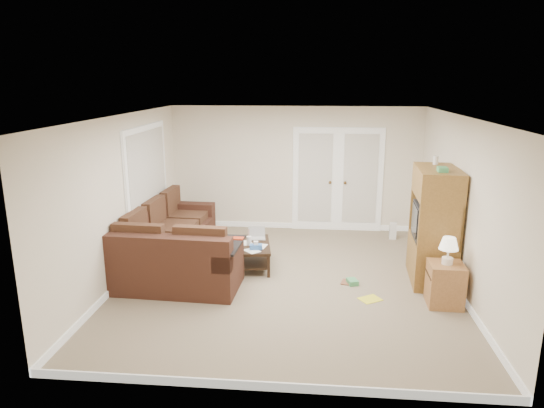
# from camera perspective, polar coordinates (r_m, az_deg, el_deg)

# --- Properties ---
(floor) EXTENTS (5.50, 5.50, 0.00)m
(floor) POSITION_cam_1_polar(r_m,az_deg,el_deg) (7.55, 1.73, -8.99)
(floor) COLOR gray
(floor) RESTS_ON ground
(ceiling) EXTENTS (5.00, 5.50, 0.02)m
(ceiling) POSITION_cam_1_polar(r_m,az_deg,el_deg) (6.95, 1.88, 10.29)
(ceiling) COLOR silver
(ceiling) RESTS_ON wall_back
(wall_left) EXTENTS (0.02, 5.50, 2.50)m
(wall_left) POSITION_cam_1_polar(r_m,az_deg,el_deg) (7.71, -17.09, 0.65)
(wall_left) COLOR white
(wall_left) RESTS_ON floor
(wall_right) EXTENTS (0.02, 5.50, 2.50)m
(wall_right) POSITION_cam_1_polar(r_m,az_deg,el_deg) (7.44, 21.41, -0.20)
(wall_right) COLOR white
(wall_right) RESTS_ON floor
(wall_back) EXTENTS (5.00, 0.02, 2.50)m
(wall_back) POSITION_cam_1_polar(r_m,az_deg,el_deg) (9.83, 2.78, 4.16)
(wall_back) COLOR white
(wall_back) RESTS_ON floor
(wall_front) EXTENTS (5.00, 0.02, 2.50)m
(wall_front) POSITION_cam_1_polar(r_m,az_deg,el_deg) (4.54, -0.34, -8.25)
(wall_front) COLOR white
(wall_front) RESTS_ON floor
(baseboards) EXTENTS (5.00, 5.50, 0.10)m
(baseboards) POSITION_cam_1_polar(r_m,az_deg,el_deg) (7.53, 1.73, -8.64)
(baseboards) COLOR white
(baseboards) RESTS_ON floor
(french_doors) EXTENTS (1.80, 0.05, 2.13)m
(french_doors) POSITION_cam_1_polar(r_m,az_deg,el_deg) (9.84, 7.71, 2.78)
(french_doors) COLOR white
(french_doors) RESTS_ON floor
(window_left) EXTENTS (0.05, 1.92, 1.42)m
(window_left) POSITION_cam_1_polar(r_m,az_deg,el_deg) (8.55, -14.52, 4.20)
(window_left) COLOR white
(window_left) RESTS_ON wall_left
(sectional_sofa) EXTENTS (2.02, 3.05, 0.91)m
(sectional_sofa) POSITION_cam_1_polar(r_m,az_deg,el_deg) (8.04, -11.79, -5.08)
(sectional_sofa) COLOR #432419
(sectional_sofa) RESTS_ON floor
(coffee_table) EXTENTS (0.63, 1.04, 0.67)m
(coffee_table) POSITION_cam_1_polar(r_m,az_deg,el_deg) (8.02, -2.05, -5.89)
(coffee_table) COLOR black
(coffee_table) RESTS_ON floor
(tv_armoire) EXTENTS (0.67, 1.13, 1.88)m
(tv_armoire) POSITION_cam_1_polar(r_m,az_deg,el_deg) (7.68, 18.50, -2.35)
(tv_armoire) COLOR olive
(tv_armoire) RESTS_ON floor
(side_cabinet) EXTENTS (0.47, 0.47, 0.97)m
(side_cabinet) POSITION_cam_1_polar(r_m,az_deg,el_deg) (7.07, 19.73, -8.51)
(side_cabinet) COLOR #A36C3C
(side_cabinet) RESTS_ON floor
(space_heater) EXTENTS (0.14, 0.12, 0.32)m
(space_heater) POSITION_cam_1_polar(r_m,az_deg,el_deg) (9.67, 14.05, -3.09)
(space_heater) COLOR white
(space_heater) RESTS_ON floor
(floor_magazine) EXTENTS (0.37, 0.35, 0.01)m
(floor_magazine) POSITION_cam_1_polar(r_m,az_deg,el_deg) (7.08, 11.47, -10.91)
(floor_magazine) COLOR yellow
(floor_magazine) RESTS_ON floor
(floor_greenbox) EXTENTS (0.19, 0.22, 0.07)m
(floor_greenbox) POSITION_cam_1_polar(r_m,az_deg,el_deg) (7.51, 9.44, -9.02)
(floor_greenbox) COLOR #469B5D
(floor_greenbox) RESTS_ON floor
(floor_book) EXTENTS (0.20, 0.24, 0.02)m
(floor_book) POSITION_cam_1_polar(r_m,az_deg,el_deg) (7.57, 8.19, -9.01)
(floor_book) COLOR brown
(floor_book) RESTS_ON floor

